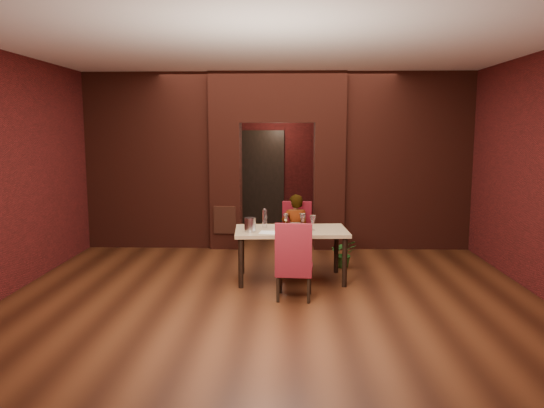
{
  "coord_description": "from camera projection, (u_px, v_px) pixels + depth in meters",
  "views": [
    {
      "loc": [
        0.19,
        -7.75,
        2.18
      ],
      "look_at": [
        -0.04,
        0.0,
        1.09
      ],
      "focal_mm": 35.0,
      "sensor_mm": 36.0,
      "label": 1
    }
  ],
  "objects": [
    {
      "name": "floor",
      "position": [
        275.0,
        275.0,
        7.98
      ],
      "size": [
        8.0,
        8.0,
        0.0
      ],
      "primitive_type": "plane",
      "color": "#4A2512",
      "rests_on": "ground"
    },
    {
      "name": "ceiling",
      "position": [
        275.0,
        57.0,
        7.53
      ],
      "size": [
        7.0,
        8.0,
        0.04
      ],
      "primitive_type": "cube",
      "color": "silver",
      "rests_on": "ground"
    },
    {
      "name": "wall_back",
      "position": [
        279.0,
        156.0,
        11.71
      ],
      "size": [
        7.0,
        0.04,
        3.2
      ],
      "primitive_type": "cube",
      "color": "maroon",
      "rests_on": "ground"
    },
    {
      "name": "wall_front",
      "position": [
        261.0,
        211.0,
        3.8
      ],
      "size": [
        7.0,
        0.04,
        3.2
      ],
      "primitive_type": "cube",
      "color": "maroon",
      "rests_on": "ground"
    },
    {
      "name": "wall_left",
      "position": [
        39.0,
        169.0,
        7.86
      ],
      "size": [
        0.04,
        8.0,
        3.2
      ],
      "primitive_type": "cube",
      "color": "maroon",
      "rests_on": "ground"
    },
    {
      "name": "wall_right",
      "position": [
        517.0,
        170.0,
        7.65
      ],
      "size": [
        0.04,
        8.0,
        3.2
      ],
      "primitive_type": "cube",
      "color": "maroon",
      "rests_on": "ground"
    },
    {
      "name": "pillar_left",
      "position": [
        226.0,
        185.0,
        9.82
      ],
      "size": [
        0.55,
        0.55,
        2.3
      ],
      "primitive_type": "cube",
      "color": "maroon",
      "rests_on": "ground"
    },
    {
      "name": "pillar_right",
      "position": [
        329.0,
        186.0,
        9.77
      ],
      "size": [
        0.55,
        0.55,
        2.3
      ],
      "primitive_type": "cube",
      "color": "maroon",
      "rests_on": "ground"
    },
    {
      "name": "lintel",
      "position": [
        277.0,
        98.0,
        9.57
      ],
      "size": [
        2.45,
        0.55,
        0.9
      ],
      "primitive_type": "cube",
      "color": "maroon",
      "rests_on": "ground"
    },
    {
      "name": "wing_wall_left",
      "position": [
        150.0,
        161.0,
        9.8
      ],
      "size": [
        2.28,
        0.35,
        3.2
      ],
      "primitive_type": "cube",
      "color": "maroon",
      "rests_on": "ground"
    },
    {
      "name": "wing_wall_right",
      "position": [
        407.0,
        161.0,
        9.66
      ],
      "size": [
        2.28,
        0.35,
        3.2
      ],
      "primitive_type": "cube",
      "color": "maroon",
      "rests_on": "ground"
    },
    {
      "name": "vent_panel",
      "position": [
        225.0,
        220.0,
        9.62
      ],
      "size": [
        0.4,
        0.03,
        0.5
      ],
      "primitive_type": "cube",
      "color": "brown",
      "rests_on": "ground"
    },
    {
      "name": "rear_door",
      "position": [
        261.0,
        181.0,
        11.74
      ],
      "size": [
        0.9,
        0.08,
        2.1
      ],
      "primitive_type": "cube",
      "color": "black",
      "rests_on": "ground"
    },
    {
      "name": "rear_door_frame",
      "position": [
        261.0,
        181.0,
        11.7
      ],
      "size": [
        1.02,
        0.04,
        2.22
      ],
      "primitive_type": "cube",
      "color": "black",
      "rests_on": "ground"
    },
    {
      "name": "dining_table",
      "position": [
        291.0,
        255.0,
        7.7
      ],
      "size": [
        1.66,
        1.0,
        0.75
      ],
      "primitive_type": "cube",
      "rotation": [
        0.0,
        0.0,
        0.07
      ],
      "color": "tan",
      "rests_on": "ground"
    },
    {
      "name": "chair_far",
      "position": [
        296.0,
        235.0,
        8.4
      ],
      "size": [
        0.51,
        0.51,
        1.03
      ],
      "primitive_type": "cube",
      "rotation": [
        0.0,
        0.0,
        -0.09
      ],
      "color": "maroon",
      "rests_on": "ground"
    },
    {
      "name": "chair_near",
      "position": [
        294.0,
        260.0,
        6.84
      ],
      "size": [
        0.5,
        0.5,
        1.02
      ],
      "primitive_type": "cube",
      "rotation": [
        0.0,
        0.0,
        3.07
      ],
      "color": "maroon",
      "rests_on": "ground"
    },
    {
      "name": "person_seated",
      "position": [
        295.0,
        231.0,
        8.32
      ],
      "size": [
        0.46,
        0.32,
        1.18
      ],
      "primitive_type": "imported",
      "rotation": [
        0.0,
        0.0,
        3.23
      ],
      "color": "silver",
      "rests_on": "ground"
    },
    {
      "name": "wine_glass_a",
      "position": [
        286.0,
        220.0,
        7.81
      ],
      "size": [
        0.08,
        0.08,
        0.2
      ],
      "primitive_type": null,
      "color": "white",
      "rests_on": "dining_table"
    },
    {
      "name": "wine_glass_b",
      "position": [
        303.0,
        221.0,
        7.66
      ],
      "size": [
        0.09,
        0.09,
        0.23
      ],
      "primitive_type": null,
      "color": "white",
      "rests_on": "dining_table"
    },
    {
      "name": "wine_glass_c",
      "position": [
        313.0,
        223.0,
        7.54
      ],
      "size": [
        0.09,
        0.09,
        0.22
      ],
      "primitive_type": null,
      "color": "white",
      "rests_on": "dining_table"
    },
    {
      "name": "tasting_sheet",
      "position": [
        271.0,
        233.0,
        7.39
      ],
      "size": [
        0.34,
        0.27,
        0.0
      ],
      "primitive_type": "cube",
      "rotation": [
        0.0,
        0.0,
        -0.13
      ],
      "color": "white",
      "rests_on": "dining_table"
    },
    {
      "name": "wine_bucket",
      "position": [
        250.0,
        225.0,
        7.45
      ],
      "size": [
        0.16,
        0.16,
        0.2
      ],
      "primitive_type": "cylinder",
      "color": "#B5B5BD",
      "rests_on": "dining_table"
    },
    {
      "name": "water_bottle",
      "position": [
        265.0,
        218.0,
        7.75
      ],
      "size": [
        0.07,
        0.07,
        0.29
      ],
      "primitive_type": "cylinder",
      "color": "white",
      "rests_on": "dining_table"
    },
    {
      "name": "potted_plant",
      "position": [
        343.0,
        253.0,
        8.44
      ],
      "size": [
        0.43,
        0.38,
        0.45
      ],
      "primitive_type": "imported",
      "rotation": [
        0.0,
        0.0,
        0.07
      ],
      "color": "#266020",
      "rests_on": "ground"
    }
  ]
}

